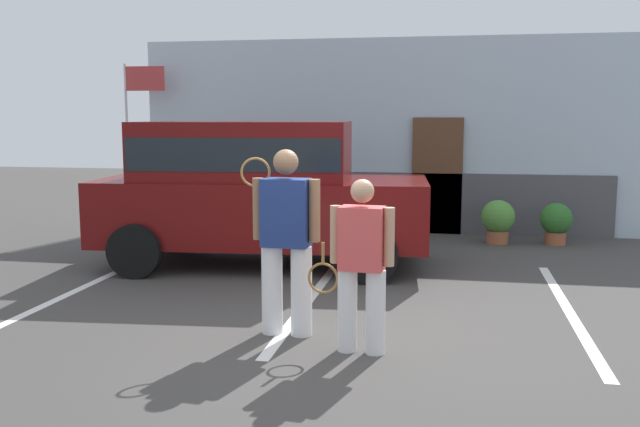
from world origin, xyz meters
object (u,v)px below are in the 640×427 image
flag_pole (136,115)px  potted_plant_secondary (556,221)px  potted_plant_by_porch (498,220)px  tennis_player_man (286,239)px  tennis_player_woman (361,264)px  parked_suv (256,186)px

flag_pole → potted_plant_secondary: bearing=-2.8°
potted_plant_by_porch → flag_pole: 6.90m
potted_plant_secondary → flag_pole: 7.82m
tennis_player_man → tennis_player_woman: tennis_player_man is taller
parked_suv → tennis_player_man: bearing=-73.8°
tennis_player_man → flag_pole: size_ratio=0.59×
tennis_player_man → tennis_player_woman: bearing=157.1°
parked_suv → flag_pole: size_ratio=1.53×
tennis_player_man → tennis_player_woman: 0.88m
potted_plant_by_porch → tennis_player_man: bearing=-113.4°
potted_plant_by_porch → flag_pole: flag_pole is taller
tennis_player_man → flag_pole: (-4.31, 5.92, 1.19)m
potted_plant_by_porch → tennis_player_woman: bearing=-105.1°
tennis_player_man → potted_plant_by_porch: 5.93m
parked_suv → potted_plant_secondary: bearing=24.3°
parked_suv → tennis_player_man: (1.17, -3.06, -0.20)m
tennis_player_man → potted_plant_by_porch: bearing=-109.8°
tennis_player_man → potted_plant_secondary: bearing=-117.2°
potted_plant_by_porch → potted_plant_secondary: 0.96m
parked_suv → tennis_player_woman: parked_suv is taller
potted_plant_by_porch → potted_plant_secondary: bearing=7.3°
parked_suv → tennis_player_man: parked_suv is taller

